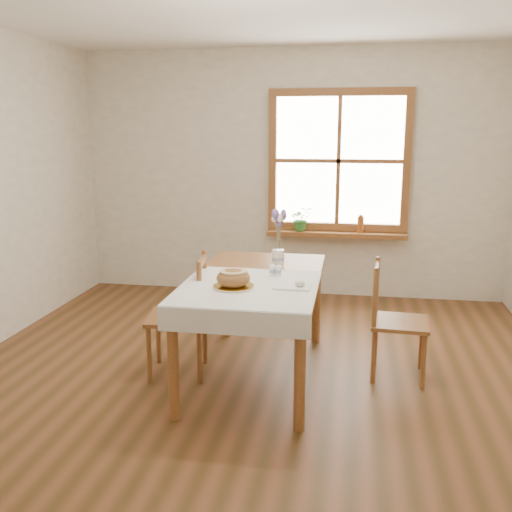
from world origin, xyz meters
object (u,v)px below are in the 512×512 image
Objects in this scene: chair_right at (400,321)px; dining_table at (256,288)px; chair_left at (177,315)px; bread_plate at (233,287)px; flower_vase at (278,257)px.

dining_table is at bearing 102.02° from chair_right.
dining_table is 1.79× the size of chair_left.
dining_table is 0.37m from bread_plate.
bread_plate reaches higher than dining_table.
chair_left reaches higher than flower_vase.
chair_right is at bearing -15.91° from flower_vase.
flower_vase is at bearing 75.49° from bread_plate.
flower_vase is at bearing 116.32° from chair_left.
chair_right is 8.21× the size of flower_vase.
flower_vase is (0.68, 0.48, 0.35)m from chair_left.
flower_vase is at bearing 77.87° from chair_right.
bread_plate is at bearing 117.54° from chair_right.
chair_right reaches higher than dining_table.
chair_left reaches higher than chair_right.
dining_table is 0.45m from flower_vase.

